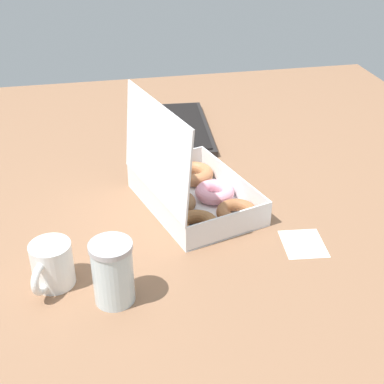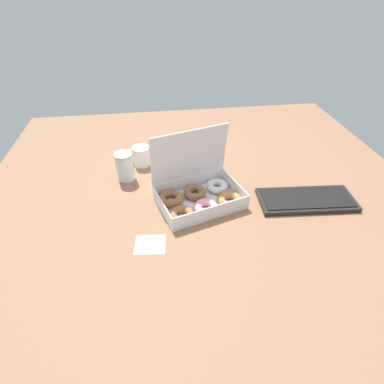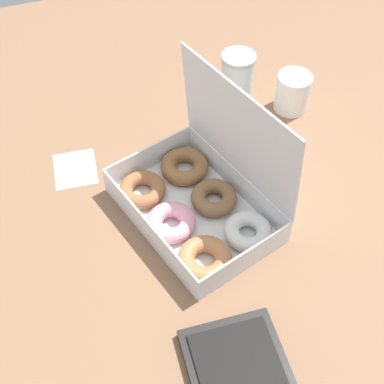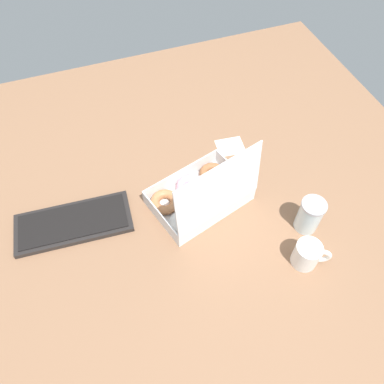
{
  "view_description": "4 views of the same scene",
  "coord_description": "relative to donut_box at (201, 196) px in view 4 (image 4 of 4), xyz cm",
  "views": [
    {
      "loc": [
        -105.9,
        18.34,
        66.53
      ],
      "look_at": [
        -4.2,
        -2.19,
        4.7
      ],
      "focal_mm": 50.0,
      "sensor_mm": 36.0,
      "label": 1
    },
    {
      "loc": [
        -17.32,
        -91.82,
        74.16
      ],
      "look_at": [
        -4.92,
        -0.59,
        3.68
      ],
      "focal_mm": 28.0,
      "sensor_mm": 36.0,
      "label": 2
    },
    {
      "loc": [
        56.87,
        -24.92,
        81.65
      ],
      "look_at": [
        -3.43,
        -3.24,
        5.54
      ],
      "focal_mm": 50.0,
      "sensor_mm": 36.0,
      "label": 3
    },
    {
      "loc": [
        24.07,
        63.14,
        104.45
      ],
      "look_at": [
        -0.36,
        -5.05,
        3.47
      ],
      "focal_mm": 35.0,
      "sensor_mm": 36.0,
      "label": 4
    }
  ],
  "objects": [
    {
      "name": "keyboard",
      "position": [
        41.45,
        -5.57,
        -2.41
      ],
      "size": [
        37.8,
        18.0,
        2.2
      ],
      "color": "black",
      "rests_on": "ground_plane"
    },
    {
      "name": "glass_jar",
      "position": [
        -28.57,
        19.94,
        2.73
      ],
      "size": [
        7.7,
        7.7,
        12.31
      ],
      "color": "silver",
      "rests_on": "ground_plane"
    },
    {
      "name": "paper_napkin",
      "position": [
        -19.47,
        -19.91,
        -3.39
      ],
      "size": [
        10.93,
        9.59,
        0.15
      ],
      "primitive_type": "cube",
      "rotation": [
        0.0,
        0.0,
        -0.11
      ],
      "color": "white",
      "rests_on": "ground_plane"
    },
    {
      "name": "donut_box",
      "position": [
        0.0,
        0.0,
        0.0
      ],
      "size": [
        35.71,
        29.08,
        27.0
      ],
      "color": "white",
      "rests_on": "ground_plane"
    },
    {
      "name": "coffee_mug",
      "position": [
        -22.13,
        30.88,
        1.06
      ],
      "size": [
        10.76,
        7.73,
        8.82
      ],
      "color": "white",
      "rests_on": "ground_plane"
    },
    {
      "name": "ground_plane",
      "position": [
        2.42,
        2.47,
        -4.47
      ],
      "size": [
        180.0,
        180.0,
        2.0
      ],
      "primitive_type": "cube",
      "color": "#8A6246"
    }
  ]
}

